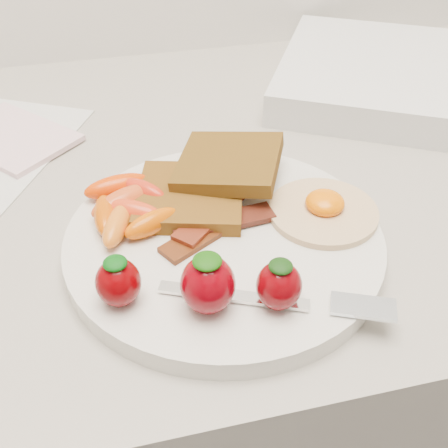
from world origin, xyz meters
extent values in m
cube|color=gray|center=(0.00, 1.70, 0.45)|extent=(2.00, 0.60, 0.90)
cylinder|color=silver|center=(0.00, 1.56, 0.91)|extent=(0.27, 0.27, 0.02)
cube|color=#4F2D05|center=(-0.02, 1.61, 0.93)|extent=(0.11, 0.11, 0.01)
cube|color=#382409|center=(0.02, 1.64, 0.94)|extent=(0.12, 0.12, 0.02)
cylinder|color=beige|center=(0.09, 1.57, 0.92)|extent=(0.10, 0.10, 0.01)
ellipsoid|color=#F97000|center=(0.09, 1.57, 0.93)|extent=(0.04, 0.04, 0.02)
cube|color=black|center=(-0.02, 1.57, 0.92)|extent=(0.09, 0.06, 0.00)
cube|color=black|center=(0.00, 1.57, 0.92)|extent=(0.09, 0.03, 0.00)
cube|color=#510B0C|center=(-0.01, 1.58, 0.92)|extent=(0.08, 0.08, 0.00)
ellipsoid|color=#D54D1B|center=(-0.08, 1.62, 0.93)|extent=(0.07, 0.05, 0.02)
ellipsoid|color=red|center=(-0.08, 1.60, 0.93)|extent=(0.06, 0.04, 0.02)
ellipsoid|color=orange|center=(-0.09, 1.58, 0.93)|extent=(0.04, 0.06, 0.02)
ellipsoid|color=red|center=(-0.06, 1.63, 0.93)|extent=(0.05, 0.05, 0.02)
ellipsoid|color=#E03900|center=(-0.08, 1.64, 0.93)|extent=(0.06, 0.03, 0.02)
ellipsoid|color=#D95700|center=(-0.06, 1.58, 0.93)|extent=(0.05, 0.04, 0.02)
ellipsoid|color=#CA4D00|center=(-0.10, 1.60, 0.93)|extent=(0.02, 0.05, 0.02)
ellipsoid|color=#620003|center=(-0.09, 1.51, 0.94)|extent=(0.03, 0.03, 0.04)
ellipsoid|color=#06470A|center=(-0.09, 1.51, 0.96)|extent=(0.02, 0.02, 0.01)
ellipsoid|color=#6C0008|center=(-0.03, 1.49, 0.94)|extent=(0.04, 0.04, 0.04)
ellipsoid|color=#134A07|center=(-0.03, 1.49, 0.96)|extent=(0.02, 0.02, 0.01)
ellipsoid|color=#640106|center=(0.02, 1.48, 0.94)|extent=(0.03, 0.03, 0.04)
ellipsoid|color=black|center=(0.02, 1.48, 0.96)|extent=(0.02, 0.02, 0.01)
cube|color=white|center=(-0.01, 1.49, 0.92)|extent=(0.11, 0.05, 0.00)
cube|color=silver|center=(0.08, 1.46, 0.92)|extent=(0.05, 0.04, 0.00)
cube|color=beige|center=(-0.19, 1.79, 0.91)|extent=(0.16, 0.17, 0.01)
cube|color=silver|center=(0.30, 1.79, 0.92)|extent=(0.42, 0.40, 0.04)
camera|label=1|loc=(-0.09, 1.21, 1.23)|focal=45.00mm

